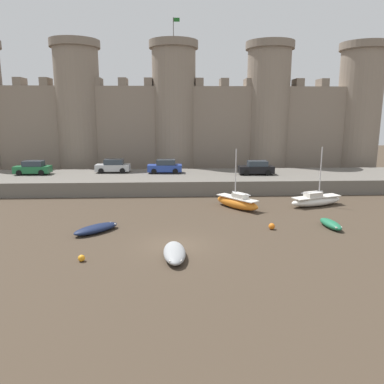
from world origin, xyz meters
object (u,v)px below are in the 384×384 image
mooring_buoy_near_shore (272,226)px  mooring_buoy_mid_mud (81,258)px  rowboat_midflat_right (174,252)px  sailboat_near_channel_left (237,202)px  car_quay_centre_west (113,166)px  car_quay_east (33,168)px  car_quay_centre_east (256,168)px  rowboat_near_channel_right (96,228)px  car_quay_west (165,167)px  rowboat_foreground_right (331,224)px  sailboat_midflat_centre (316,200)px

mooring_buoy_near_shore → mooring_buoy_mid_mud: 14.08m
rowboat_midflat_right → mooring_buoy_near_shore: size_ratio=7.91×
sailboat_near_channel_left → car_quay_centre_west: 18.21m
rowboat_midflat_right → car_quay_east: car_quay_east is taller
mooring_buoy_mid_mud → car_quay_centre_east: (15.18, 22.24, 2.15)m
mooring_buoy_mid_mud → car_quay_east: bearing=115.5°
rowboat_near_channel_right → car_quay_west: (4.66, 18.33, 2.05)m
rowboat_foreground_right → car_quay_east: bearing=148.5°
car_quay_centre_east → sailboat_near_channel_left: bearing=-111.3°
sailboat_midflat_centre → car_quay_east: size_ratio=1.40×
mooring_buoy_mid_mud → car_quay_west: (4.38, 23.93, 2.15)m
sailboat_midflat_centre → rowboat_foreground_right: (-1.47, -6.99, -0.24)m
rowboat_midflat_right → car_quay_west: size_ratio=0.91×
mooring_buoy_mid_mud → sailboat_near_channel_left: bearing=47.3°
sailboat_midflat_centre → car_quay_east: 32.01m
car_quay_centre_west → mooring_buoy_mid_mud: bearing=-85.4°
rowboat_foreground_right → car_quay_east: (-28.68, 17.57, 2.04)m
rowboat_near_channel_right → sailboat_midflat_centre: bearing=20.8°
rowboat_near_channel_right → rowboat_midflat_right: size_ratio=0.94×
rowboat_foreground_right → car_quay_centre_west: 27.04m
car_quay_centre_east → rowboat_midflat_right: bearing=-113.8°
sailboat_midflat_centre → sailboat_near_channel_left: 7.69m
sailboat_midflat_centre → rowboat_near_channel_right: bearing=-159.2°
car_quay_centre_east → car_quay_west: bearing=171.2°
mooring_buoy_mid_mud → car_quay_east: 26.12m
rowboat_foreground_right → car_quay_west: bearing=126.0°
car_quay_east → car_quay_centre_west: bearing=6.8°
rowboat_near_channel_right → car_quay_centre_west: car_quay_centre_west is taller
car_quay_west → mooring_buoy_mid_mud: bearing=-100.4°
rowboat_near_channel_right → car_quay_centre_east: bearing=47.1°
rowboat_near_channel_right → rowboat_midflat_right: (5.77, -5.31, 0.06)m
mooring_buoy_mid_mud → car_quay_centre_east: size_ratio=0.10×
sailboat_near_channel_left → mooring_buoy_near_shore: size_ratio=11.60×
car_quay_centre_east → rowboat_foreground_right: bearing=-82.0°
rowboat_foreground_right → car_quay_east: car_quay_east is taller
sailboat_midflat_centre → rowboat_near_channel_right: 20.57m
car_quay_centre_east → car_quay_east: (-26.39, 1.25, 0.00)m
sailboat_midflat_centre → rowboat_midflat_right: (-13.45, -12.62, -0.20)m
mooring_buoy_mid_mud → car_quay_centre_east: car_quay_centre_east is taller
car_quay_centre_east → car_quay_centre_west: 17.32m
rowboat_foreground_right → rowboat_near_channel_right: bearing=-178.9°
sailboat_near_channel_left → car_quay_west: bearing=120.6°
car_quay_west → car_quay_centre_west: size_ratio=1.00×
mooring_buoy_near_shore → car_quay_west: size_ratio=0.12×
rowboat_midflat_right → mooring_buoy_mid_mud: (-5.50, -0.29, -0.15)m
sailboat_midflat_centre → mooring_buoy_near_shore: size_ratio=12.15×
mooring_buoy_mid_mud → car_quay_centre_west: bearing=94.6°
rowboat_near_channel_right → sailboat_near_channel_left: sailboat_near_channel_left is taller
rowboat_foreground_right → car_quay_east: size_ratio=0.71×
rowboat_midflat_right → car_quay_centre_west: size_ratio=0.91×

